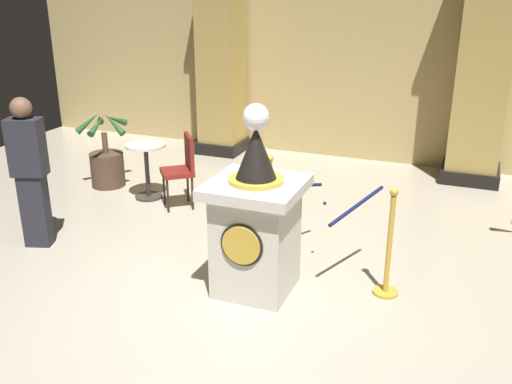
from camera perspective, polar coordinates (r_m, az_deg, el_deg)
The scene contains 12 objects.
ground_plane at distance 5.49m, azimuth -3.57°, elevation -10.47°, with size 11.74×11.74×0.00m, color #B2A893.
back_wall at distance 9.51m, azimuth 9.38°, elevation 14.31°, with size 11.74×0.16×3.69m, color tan.
pedestal_clock at distance 5.31m, azimuth -0.01°, elevation -3.12°, with size 0.85×0.85×1.82m.
stanchion_near at distance 5.50m, azimuth 13.09°, elevation -6.44°, with size 0.24×0.24×1.08m.
stanchion_far at distance 6.42m, azimuth 1.37°, elevation -2.03°, with size 0.24×0.24×1.04m.
velvet_rope at distance 5.76m, azimuth 6.93°, elevation -0.31°, with size 1.09×1.08×0.22m.
column_left at distance 9.70m, azimuth -3.56°, elevation 14.14°, with size 0.77×0.77×3.54m.
column_right at distance 8.79m, azimuth 21.96°, elevation 12.10°, with size 0.86×0.86×3.54m.
potted_palm_left at distance 8.49m, azimuth -14.70°, elevation 2.91°, with size 0.74×0.80×1.13m.
bystander_guest at distance 6.63m, azimuth -21.69°, elevation 2.11°, with size 0.41×0.32×1.68m.
cafe_table at distance 7.85m, azimuth -10.88°, elevation 2.77°, with size 0.54×0.54×0.76m.
cafe_chair_red at distance 7.44m, azimuth -7.35°, elevation 2.72°, with size 0.56×0.56×0.96m.
Camera 1 is at (2.04, -4.25, 2.81)m, focal length 39.99 mm.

